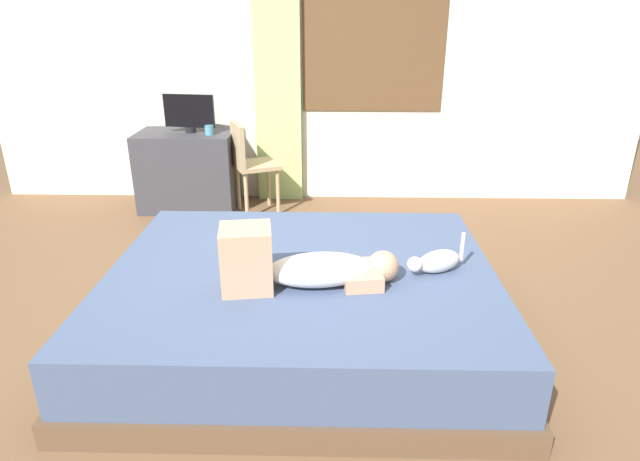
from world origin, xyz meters
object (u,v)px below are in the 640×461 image
object	(u,v)px
desk	(188,170)
tv_monitor	(189,113)
person_lying	(301,266)
cat	(436,261)
cup	(209,130)
chair_by_desk	(249,161)
bed	(302,303)

from	to	relation	value
desk	tv_monitor	xyz separation A→B (m)	(0.06, 0.00, 0.55)
person_lying	cat	distance (m)	0.76
cat	cup	distance (m)	2.78
chair_by_desk	bed	bearing A→B (deg)	-73.93
cat	desk	distance (m)	3.01
person_lying	tv_monitor	world-z (taller)	tv_monitor
desk	person_lying	bearing A→B (deg)	-63.23
cup	chair_by_desk	size ratio (longest dim) A/B	0.10
cat	cup	size ratio (longest dim) A/B	3.90
cat	tv_monitor	size ratio (longest dim) A/B	0.70
bed	person_lying	bearing A→B (deg)	-86.55
desk	cup	world-z (taller)	cup
bed	tv_monitor	distance (m)	2.62
bed	tv_monitor	xyz separation A→B (m)	(-1.16, 2.24, 0.70)
tv_monitor	chair_by_desk	world-z (taller)	tv_monitor
person_lying	desk	world-z (taller)	person_lying
cup	chair_by_desk	xyz separation A→B (m)	(0.36, -0.04, -0.27)
cat	tv_monitor	world-z (taller)	tv_monitor
person_lying	cup	xyz separation A→B (m)	(-0.98, 2.34, 0.22)
person_lying	cat	bearing A→B (deg)	12.75
cup	chair_by_desk	world-z (taller)	chair_by_desk
chair_by_desk	desk	bearing A→B (deg)	166.82
person_lying	chair_by_desk	bearing A→B (deg)	105.02
bed	desk	size ratio (longest dim) A/B	2.48
tv_monitor	cup	distance (m)	0.26
tv_monitor	person_lying	bearing A→B (deg)	-64.34
bed	tv_monitor	world-z (taller)	tv_monitor
desk	bed	bearing A→B (deg)	-61.45
desk	tv_monitor	world-z (taller)	tv_monitor
person_lying	tv_monitor	xyz separation A→B (m)	(-1.17, 2.44, 0.36)
person_lying	bed	bearing A→B (deg)	93.45
person_lying	chair_by_desk	distance (m)	2.38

